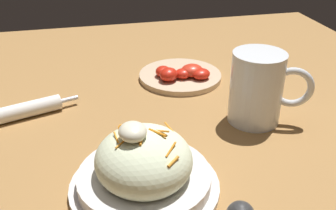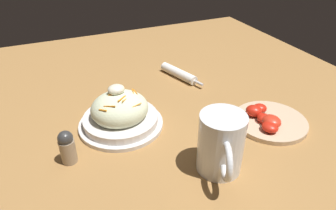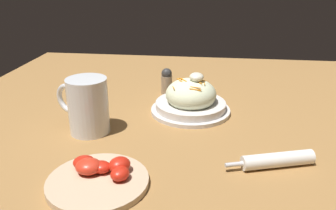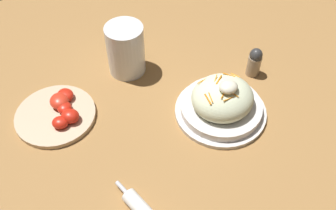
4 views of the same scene
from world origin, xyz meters
name	(u,v)px [view 1 (image 1 of 4)]	position (x,y,z in m)	size (l,w,h in m)	color
ground_plane	(126,152)	(0.00, 0.00, 0.00)	(1.43, 1.43, 0.00)	#9E703D
salad_plate	(144,169)	(-0.10, -0.01, 0.04)	(0.22, 0.22, 0.11)	silver
beer_mug	(257,90)	(0.05, -0.25, 0.06)	(0.10, 0.14, 0.13)	white
napkin_roll	(23,111)	(0.16, 0.18, 0.01)	(0.07, 0.18, 0.03)	white
tomato_plate	(181,75)	(0.25, -0.16, 0.01)	(0.19, 0.19, 0.04)	#D1B28E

